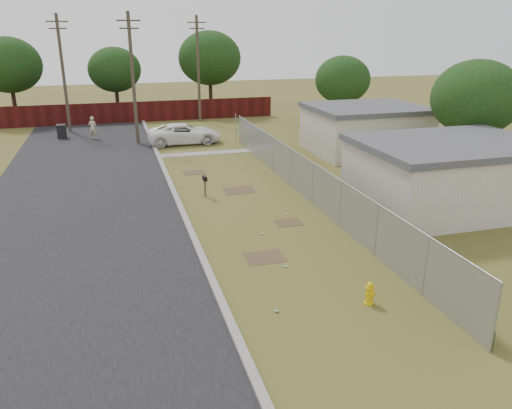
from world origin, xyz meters
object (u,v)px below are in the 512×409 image
object	(u,v)px
mailbox	(205,180)
trash_bin	(62,131)
pickup_truck	(184,134)
pedestrian	(93,128)
fire_hydrant	(370,293)

from	to	relation	value
mailbox	trash_bin	distance (m)	18.64
pickup_truck	trash_bin	distance (m)	9.73
mailbox	pedestrian	bearing A→B (deg)	109.06
mailbox	pickup_truck	distance (m)	12.52
pedestrian	fire_hydrant	bearing A→B (deg)	125.59
pickup_truck	trash_bin	size ratio (longest dim) A/B	5.02
pedestrian	mailbox	bearing A→B (deg)	127.66
trash_bin	pedestrian	bearing A→B (deg)	-20.29
mailbox	pedestrian	size ratio (longest dim) A/B	0.63
fire_hydrant	mailbox	xyz separation A→B (m)	(-2.86, 11.46, 0.49)
fire_hydrant	trash_bin	bearing A→B (deg)	110.69
pickup_truck	pedestrian	distance (m)	7.28
fire_hydrant	pickup_truck	xyz separation A→B (m)	(-2.04, 23.95, 0.37)
mailbox	pickup_truck	size ratio (longest dim) A/B	0.20
pickup_truck	pedestrian	world-z (taller)	pedestrian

